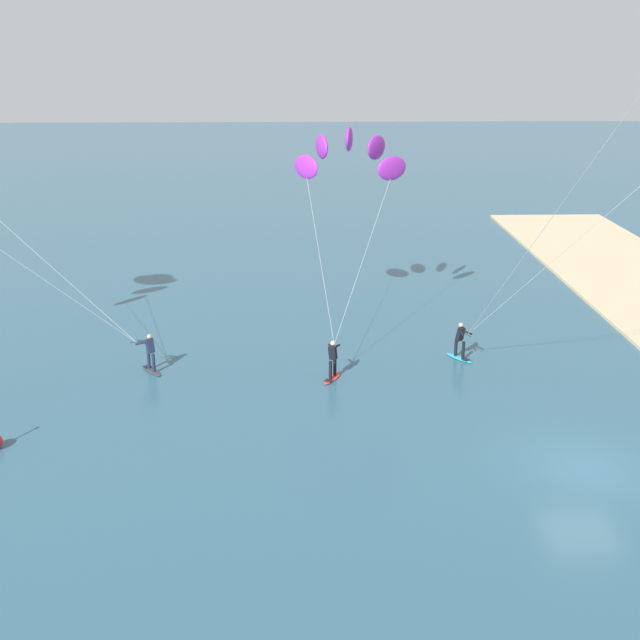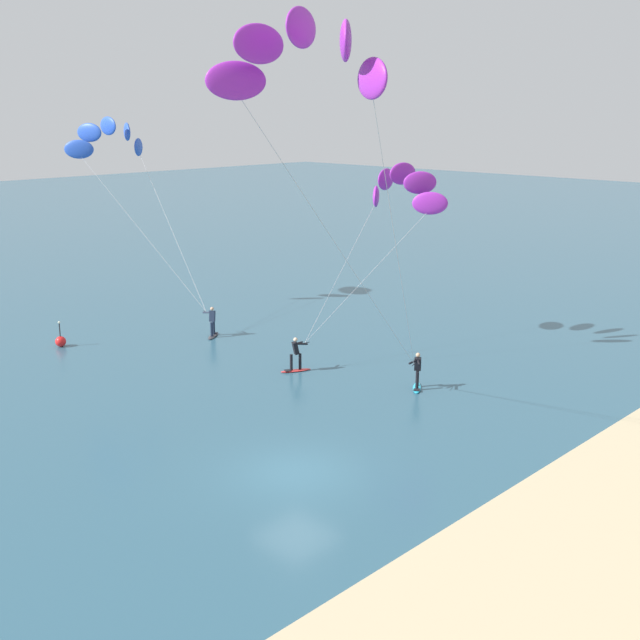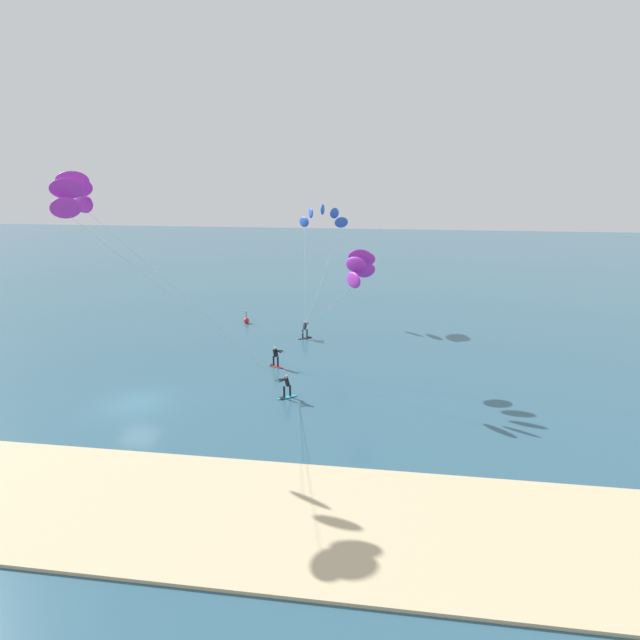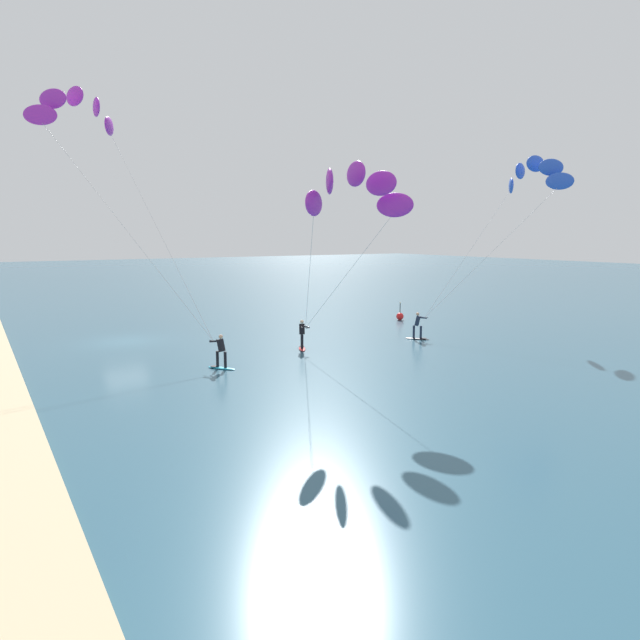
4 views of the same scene
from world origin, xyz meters
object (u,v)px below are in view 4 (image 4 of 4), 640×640
kitesurfer_mid_water (530,180)px  marker_buoy (400,316)px  kitesurfer_far_out (353,197)px  kitesurfer_nearshore (80,117)px

kitesurfer_mid_water → marker_buoy: kitesurfer_mid_water is taller
kitesurfer_mid_water → kitesurfer_far_out: size_ratio=1.22×
kitesurfer_nearshore → kitesurfer_mid_water: bearing=69.4°
marker_buoy → kitesurfer_mid_water: bearing=36.2°
kitesurfer_mid_water → kitesurfer_far_out: kitesurfer_mid_water is taller
kitesurfer_nearshore → kitesurfer_mid_water: size_ratio=1.27×
kitesurfer_nearshore → marker_buoy: bearing=82.3°
kitesurfer_mid_water → marker_buoy: 13.18m
kitesurfer_mid_water → marker_buoy: (-7.11, -5.20, -9.80)m
kitesurfer_mid_water → marker_buoy: size_ratio=8.50×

